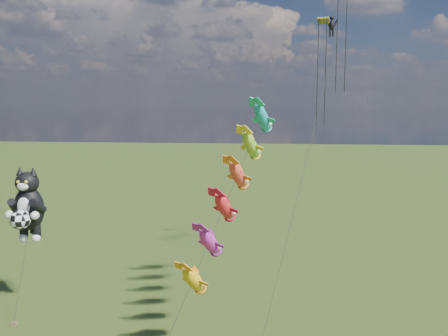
# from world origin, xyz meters

# --- Properties ---
(cat_kite_rig) EXTENTS (2.45, 4.06, 10.34)m
(cat_kite_rig) POSITION_xyz_m (-3.02, 8.37, 7.66)
(cat_kite_rig) COLOR brown
(cat_kite_rig) RESTS_ON ground
(fish_windsock_rig) EXTENTS (6.81, 14.54, 16.38)m
(fish_windsock_rig) POSITION_xyz_m (11.55, 6.88, 9.21)
(fish_windsock_rig) COLOR brown
(fish_windsock_rig) RESTS_ON ground
(parafoil_rig) EXTENTS (7.07, 16.53, 24.47)m
(parafoil_rig) POSITION_xyz_m (18.68, 17.13, 20.13)
(parafoil_rig) COLOR brown
(parafoil_rig) RESTS_ON ground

